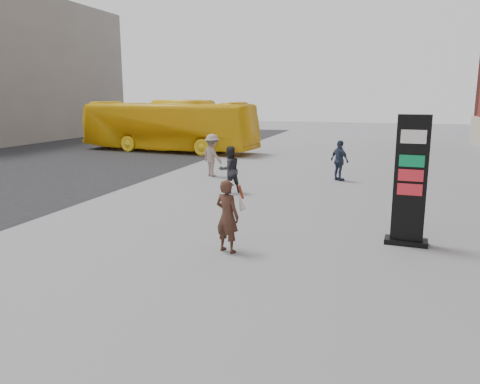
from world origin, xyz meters
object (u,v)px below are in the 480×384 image
(pedestrian_c, at_px, (340,161))
(info_pylon, at_px, (410,181))
(pedestrian_b, at_px, (212,155))
(pedestrian_a, at_px, (230,170))
(woman, at_px, (228,215))
(bus, at_px, (168,126))

(pedestrian_c, bearing_deg, info_pylon, 148.59)
(info_pylon, relative_size, pedestrian_b, 1.66)
(pedestrian_a, bearing_deg, woman, 64.43)
(pedestrian_a, height_order, pedestrian_c, pedestrian_a)
(info_pylon, bearing_deg, bus, 134.95)
(pedestrian_b, bearing_deg, pedestrian_c, -139.65)
(info_pylon, height_order, bus, bus)
(info_pylon, relative_size, woman, 1.84)
(woman, bearing_deg, pedestrian_b, -47.68)
(info_pylon, relative_size, bus, 0.26)
(woman, height_order, bus, bus)
(pedestrian_b, bearing_deg, info_pylon, 170.38)
(woman, bearing_deg, pedestrian_c, -78.89)
(pedestrian_a, xyz_separation_m, pedestrian_c, (3.27, 3.36, -0.01))
(woman, bearing_deg, info_pylon, -135.62)
(bus, xyz_separation_m, pedestrian_a, (7.19, -10.26, -0.70))
(pedestrian_a, distance_m, pedestrian_b, 3.34)
(pedestrian_a, bearing_deg, bus, -98.76)
(bus, bearing_deg, info_pylon, -132.34)
(bus, distance_m, pedestrian_a, 12.55)
(woman, relative_size, pedestrian_b, 0.90)
(info_pylon, height_order, pedestrian_c, info_pylon)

